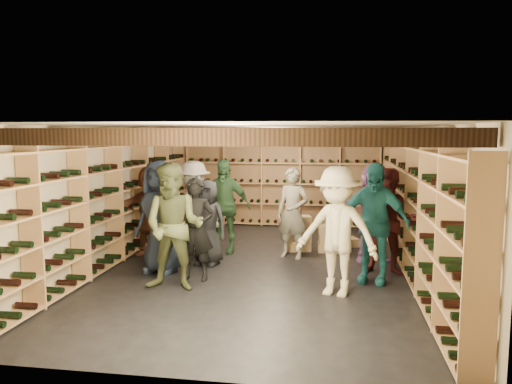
{
  "coord_description": "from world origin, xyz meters",
  "views": [
    {
      "loc": [
        1.26,
        -8.28,
        2.32
      ],
      "look_at": [
        -0.06,
        0.2,
        1.27
      ],
      "focal_mm": 35.0,
      "sensor_mm": 36.0,
      "label": 1
    }
  ],
  "objects_px": {
    "crate_loose": "(345,242)",
    "person_4": "(373,223)",
    "person_1": "(196,229)",
    "person_10": "(223,206)",
    "person_9": "(194,208)",
    "person_8": "(390,222)",
    "person_7": "(293,213)",
    "person_5": "(151,210)",
    "person_6": "(160,217)",
    "crate_stack_right": "(332,238)",
    "person_2": "(174,227)",
    "crate_stack_left": "(298,233)",
    "person_11": "(374,212)",
    "person_0": "(207,222)",
    "person_3": "(337,232)"
  },
  "relations": [
    {
      "from": "person_10",
      "to": "person_7",
      "type": "bearing_deg",
      "value": -9.19
    },
    {
      "from": "person_8",
      "to": "person_9",
      "type": "bearing_deg",
      "value": 176.03
    },
    {
      "from": "crate_stack_left",
      "to": "person_4",
      "type": "distance_m",
      "value": 2.35
    },
    {
      "from": "person_2",
      "to": "person_5",
      "type": "bearing_deg",
      "value": 120.62
    },
    {
      "from": "person_7",
      "to": "person_1",
      "type": "bearing_deg",
      "value": -111.61
    },
    {
      "from": "person_1",
      "to": "person_8",
      "type": "xyz_separation_m",
      "value": [
        3.02,
        0.76,
        0.06
      ]
    },
    {
      "from": "person_1",
      "to": "crate_stack_right",
      "type": "bearing_deg",
      "value": 45.73
    },
    {
      "from": "person_6",
      "to": "person_11",
      "type": "xyz_separation_m",
      "value": [
        3.52,
        1.26,
        -0.04
      ]
    },
    {
      "from": "person_0",
      "to": "person_2",
      "type": "xyz_separation_m",
      "value": [
        -0.12,
        -1.44,
        0.19
      ]
    },
    {
      "from": "person_5",
      "to": "person_6",
      "type": "distance_m",
      "value": 1.22
    },
    {
      "from": "crate_stack_right",
      "to": "person_7",
      "type": "xyz_separation_m",
      "value": [
        -0.72,
        -0.58,
        0.58
      ]
    },
    {
      "from": "crate_stack_right",
      "to": "person_1",
      "type": "relative_size",
      "value": 0.33
    },
    {
      "from": "person_9",
      "to": "person_10",
      "type": "height_order",
      "value": "person_10"
    },
    {
      "from": "crate_stack_right",
      "to": "person_4",
      "type": "xyz_separation_m",
      "value": [
        0.62,
        -1.89,
        0.67
      ]
    },
    {
      "from": "person_3",
      "to": "person_11",
      "type": "xyz_separation_m",
      "value": [
        0.67,
        2.0,
        -0.03
      ]
    },
    {
      "from": "person_4",
      "to": "person_5",
      "type": "xyz_separation_m",
      "value": [
        -3.98,
        1.1,
        -0.08
      ]
    },
    {
      "from": "person_0",
      "to": "person_9",
      "type": "height_order",
      "value": "person_9"
    },
    {
      "from": "person_8",
      "to": "person_9",
      "type": "distance_m",
      "value": 3.63
    },
    {
      "from": "person_6",
      "to": "crate_stack_right",
      "type": "bearing_deg",
      "value": 53.6
    },
    {
      "from": "crate_stack_left",
      "to": "person_10",
      "type": "xyz_separation_m",
      "value": [
        -1.42,
        -0.36,
        0.56
      ]
    },
    {
      "from": "crate_stack_left",
      "to": "person_8",
      "type": "xyz_separation_m",
      "value": [
        1.57,
        -1.43,
        0.53
      ]
    },
    {
      "from": "person_5",
      "to": "person_6",
      "type": "bearing_deg",
      "value": -72.55
    },
    {
      "from": "person_3",
      "to": "person_11",
      "type": "bearing_deg",
      "value": 90.31
    },
    {
      "from": "crate_loose",
      "to": "person_5",
      "type": "distance_m",
      "value": 3.91
    },
    {
      "from": "crate_stack_right",
      "to": "person_4",
      "type": "distance_m",
      "value": 2.1
    },
    {
      "from": "person_5",
      "to": "person_0",
      "type": "bearing_deg",
      "value": -32.53
    },
    {
      "from": "person_1",
      "to": "person_4",
      "type": "distance_m",
      "value": 2.74
    },
    {
      "from": "crate_stack_right",
      "to": "person_5",
      "type": "relative_size",
      "value": 0.31
    },
    {
      "from": "person_1",
      "to": "person_2",
      "type": "bearing_deg",
      "value": -109.24
    },
    {
      "from": "person_5",
      "to": "person_10",
      "type": "distance_m",
      "value": 1.36
    },
    {
      "from": "crate_stack_right",
      "to": "person_0",
      "type": "xyz_separation_m",
      "value": [
        -2.15,
        -1.28,
        0.49
      ]
    },
    {
      "from": "crate_stack_right",
      "to": "crate_stack_left",
      "type": "bearing_deg",
      "value": -180.0
    },
    {
      "from": "person_2",
      "to": "person_10",
      "type": "height_order",
      "value": "person_2"
    },
    {
      "from": "person_6",
      "to": "person_7",
      "type": "xyz_separation_m",
      "value": [
        2.06,
        1.28,
        -0.09
      ]
    },
    {
      "from": "crate_stack_left",
      "to": "person_7",
      "type": "height_order",
      "value": "person_7"
    },
    {
      "from": "person_2",
      "to": "crate_stack_right",
      "type": "bearing_deg",
      "value": 51.28
    },
    {
      "from": "person_9",
      "to": "person_10",
      "type": "bearing_deg",
      "value": 39.43
    },
    {
      "from": "person_1",
      "to": "person_10",
      "type": "relative_size",
      "value": 0.9
    },
    {
      "from": "person_3",
      "to": "person_8",
      "type": "xyz_separation_m",
      "value": [
        0.85,
        1.18,
        -0.05
      ]
    },
    {
      "from": "person_7",
      "to": "person_5",
      "type": "bearing_deg",
      "value": -156.53
    },
    {
      "from": "person_0",
      "to": "person_8",
      "type": "relative_size",
      "value": 0.86
    },
    {
      "from": "person_4",
      "to": "crate_loose",
      "type": "bearing_deg",
      "value": 114.31
    },
    {
      "from": "person_9",
      "to": "crate_stack_left",
      "type": "bearing_deg",
      "value": 35.29
    },
    {
      "from": "person_2",
      "to": "person_9",
      "type": "xyz_separation_m",
      "value": [
        -0.33,
        2.16,
        -0.05
      ]
    },
    {
      "from": "crate_loose",
      "to": "person_4",
      "type": "distance_m",
      "value": 2.53
    },
    {
      "from": "crate_loose",
      "to": "person_9",
      "type": "height_order",
      "value": "person_9"
    },
    {
      "from": "person_1",
      "to": "person_11",
      "type": "relative_size",
      "value": 0.91
    },
    {
      "from": "person_4",
      "to": "person_7",
      "type": "distance_m",
      "value": 1.88
    },
    {
      "from": "person_1",
      "to": "person_8",
      "type": "bearing_deg",
      "value": 13.62
    },
    {
      "from": "person_2",
      "to": "person_11",
      "type": "distance_m",
      "value": 3.68
    }
  ]
}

